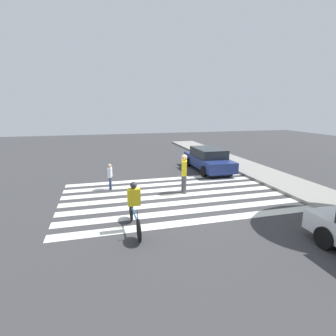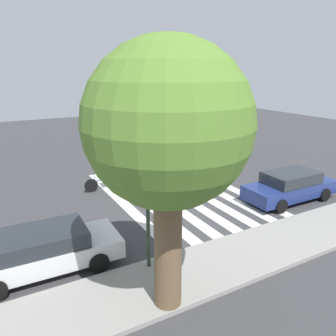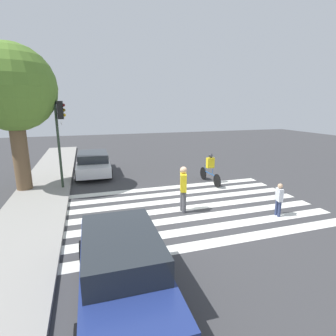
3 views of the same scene
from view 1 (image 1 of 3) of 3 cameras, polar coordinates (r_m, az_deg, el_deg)
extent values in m
plane|color=#38383A|center=(12.09, 1.36, -6.05)|extent=(60.00, 60.00, 0.00)
cube|color=gray|center=(15.01, 24.96, -3.21)|extent=(36.00, 2.50, 0.14)
cube|color=silver|center=(14.75, -1.80, -2.50)|extent=(0.52, 10.00, 0.01)
cube|color=silver|center=(13.85, -0.89, -3.53)|extent=(0.52, 10.00, 0.01)
cube|color=silver|center=(12.97, 0.16, -4.70)|extent=(0.52, 10.00, 0.01)
cube|color=silver|center=(12.09, 1.36, -6.03)|extent=(0.52, 10.00, 0.01)
cube|color=silver|center=(11.22, 2.76, -7.57)|extent=(0.52, 10.00, 0.01)
cube|color=silver|center=(10.37, 4.40, -9.36)|extent=(0.52, 10.00, 0.01)
cube|color=silver|center=(9.55, 6.35, -11.45)|extent=(0.52, 10.00, 0.01)
cylinder|color=#4C4C51|center=(12.47, 3.32, -3.35)|extent=(0.16, 0.16, 0.88)
cylinder|color=#4C4C51|center=(12.26, 3.65, -3.64)|extent=(0.16, 0.16, 0.88)
cube|color=yellow|center=(12.17, 3.53, 0.06)|extent=(0.56, 0.38, 0.70)
sphere|color=tan|center=(12.07, 3.57, 2.31)|extent=(0.27, 0.27, 0.27)
cylinder|color=navy|center=(13.32, -12.46, -3.16)|extent=(0.12, 0.12, 0.62)
cylinder|color=navy|center=(13.17, -12.42, -3.35)|extent=(0.12, 0.12, 0.62)
cube|color=silver|center=(13.11, -12.56, -0.93)|extent=(0.39, 0.26, 0.49)
sphere|color=tan|center=(13.03, -12.63, 0.52)|extent=(0.19, 0.19, 0.19)
cylinder|color=black|center=(8.08, -6.37, -13.42)|extent=(0.71, 0.05, 0.71)
cylinder|color=black|center=(9.55, -8.05, -9.19)|extent=(0.71, 0.05, 0.71)
cube|color=#1E4C8C|center=(8.73, -7.32, -9.96)|extent=(1.38, 0.06, 0.04)
cylinder|color=#1E4C8C|center=(8.93, -7.64, -8.32)|extent=(0.03, 0.03, 0.32)
cylinder|color=#1E4C8C|center=(8.10, -6.69, -10.29)|extent=(0.03, 0.03, 0.40)
cube|color=yellow|center=(8.52, -7.44, -6.27)|extent=(0.25, 0.40, 0.55)
sphere|color=#333338|center=(8.40, -7.52, -3.73)|extent=(0.22, 0.22, 0.22)
cube|color=navy|center=(16.97, 8.73, 1.40)|extent=(4.69, 1.81, 0.64)
cube|color=#23282D|center=(16.86, 8.80, 3.36)|extent=(2.59, 1.64, 0.54)
cylinder|color=black|center=(16.11, 13.50, -0.37)|extent=(0.64, 0.21, 0.64)
cylinder|color=black|center=(15.40, 7.84, -0.74)|extent=(0.64, 0.21, 0.64)
cylinder|color=black|center=(18.66, 9.40, 1.61)|extent=(0.64, 0.21, 0.64)
cylinder|color=black|center=(18.05, 4.41, 1.36)|extent=(0.64, 0.21, 0.64)
cylinder|color=black|center=(8.92, 30.98, -12.92)|extent=(0.64, 0.21, 0.64)
camera|label=2|loc=(17.18, 67.08, 12.69)|focal=35.00mm
camera|label=3|loc=(21.70, 4.82, 13.46)|focal=28.00mm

